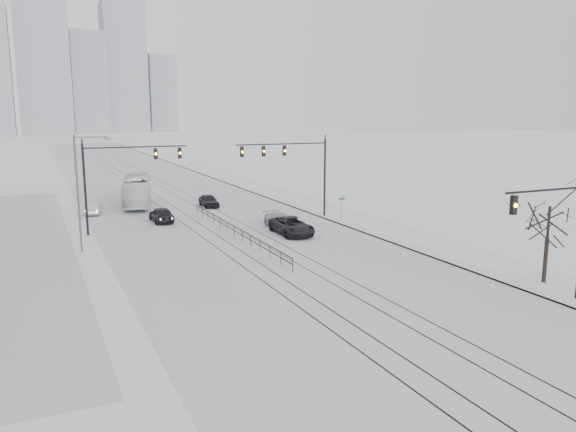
# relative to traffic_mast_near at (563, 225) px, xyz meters

# --- Properties ---
(ground) EXTENTS (500.00, 500.00, 0.00)m
(ground) POSITION_rel_traffic_mast_near_xyz_m (-10.79, -6.00, -4.56)
(ground) COLOR white
(ground) RESTS_ON ground
(road) EXTENTS (22.00, 260.00, 0.02)m
(road) POSITION_rel_traffic_mast_near_xyz_m (-10.79, 54.00, -4.55)
(road) COLOR silver
(road) RESTS_ON ground
(sidewalk_east) EXTENTS (5.00, 260.00, 0.16)m
(sidewalk_east) POSITION_rel_traffic_mast_near_xyz_m (2.71, 54.00, -4.48)
(sidewalk_east) COLOR white
(sidewalk_east) RESTS_ON ground
(curb) EXTENTS (0.10, 260.00, 0.12)m
(curb) POSITION_rel_traffic_mast_near_xyz_m (0.26, 54.00, -4.50)
(curb) COLOR gray
(curb) RESTS_ON ground
(tram_rails) EXTENTS (5.30, 180.00, 0.01)m
(tram_rails) POSITION_rel_traffic_mast_near_xyz_m (-10.79, 34.00, -4.54)
(tram_rails) COLOR black
(tram_rails) RESTS_ON ground
(skyline) EXTENTS (96.00, 48.00, 72.00)m
(skyline) POSITION_rel_traffic_mast_near_xyz_m (-5.77, 267.63, 26.08)
(skyline) COLOR #969BA4
(skyline) RESTS_ON ground
(traffic_mast_near) EXTENTS (6.10, 0.37, 7.00)m
(traffic_mast_near) POSITION_rel_traffic_mast_near_xyz_m (0.00, 0.00, 0.00)
(traffic_mast_near) COLOR black
(traffic_mast_near) RESTS_ON ground
(traffic_mast_ne) EXTENTS (9.60, 0.37, 8.00)m
(traffic_mast_ne) POSITION_rel_traffic_mast_near_xyz_m (-2.64, 29.00, 1.20)
(traffic_mast_ne) COLOR black
(traffic_mast_ne) RESTS_ON ground
(traffic_mast_nw) EXTENTS (9.10, 0.37, 8.00)m
(traffic_mast_nw) POSITION_rel_traffic_mast_near_xyz_m (-19.31, 30.00, 1.01)
(traffic_mast_nw) COLOR black
(traffic_mast_nw) RESTS_ON ground
(street_light_west) EXTENTS (2.73, 0.25, 9.00)m
(street_light_west) POSITION_rel_traffic_mast_near_xyz_m (-22.99, 24.00, 0.65)
(street_light_west) COLOR #595B60
(street_light_west) RESTS_ON ground
(bare_tree) EXTENTS (4.40, 4.40, 6.10)m
(bare_tree) POSITION_rel_traffic_mast_near_xyz_m (2.41, 3.00, -0.07)
(bare_tree) COLOR black
(bare_tree) RESTS_ON ground
(median_fence) EXTENTS (0.06, 24.00, 1.00)m
(median_fence) POSITION_rel_traffic_mast_near_xyz_m (-10.79, 24.00, -4.04)
(median_fence) COLOR black
(median_fence) RESTS_ON ground
(street_sign) EXTENTS (0.70, 0.06, 2.40)m
(street_sign) POSITION_rel_traffic_mast_near_xyz_m (1.01, 26.00, -2.96)
(street_sign) COLOR #595B60
(street_sign) RESTS_ON ground
(sedan_sb_inner) EXTENTS (1.86, 4.48, 1.52)m
(sedan_sb_inner) POSITION_rel_traffic_mast_near_xyz_m (-15.15, 33.20, -3.80)
(sedan_sb_inner) COLOR black
(sedan_sb_inner) RESTS_ON ground
(sedan_sb_outer) EXTENTS (2.22, 4.30, 1.35)m
(sedan_sb_outer) POSITION_rel_traffic_mast_near_xyz_m (-20.79, 40.44, -3.89)
(sedan_sb_outer) COLOR silver
(sedan_sb_outer) RESTS_ON ground
(sedan_nb_front) EXTENTS (2.71, 5.63, 1.55)m
(sedan_nb_front) POSITION_rel_traffic_mast_near_xyz_m (-5.88, 22.77, -3.79)
(sedan_nb_front) COLOR black
(sedan_nb_front) RESTS_ON ground
(sedan_nb_right) EXTENTS (2.05, 4.63, 1.32)m
(sedan_nb_right) POSITION_rel_traffic_mast_near_xyz_m (-5.62, 25.83, -3.90)
(sedan_nb_right) COLOR #AAAEB2
(sedan_nb_right) RESTS_ON ground
(sedan_nb_far) EXTENTS (1.71, 4.12, 1.39)m
(sedan_nb_far) POSITION_rel_traffic_mast_near_xyz_m (-8.30, 40.06, -3.87)
(sedan_nb_far) COLOR black
(sedan_nb_far) RESTS_ON ground
(box_truck) EXTENTS (5.09, 12.40, 3.37)m
(box_truck) POSITION_rel_traffic_mast_near_xyz_m (-15.53, 44.46, -2.88)
(box_truck) COLOR white
(box_truck) RESTS_ON ground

